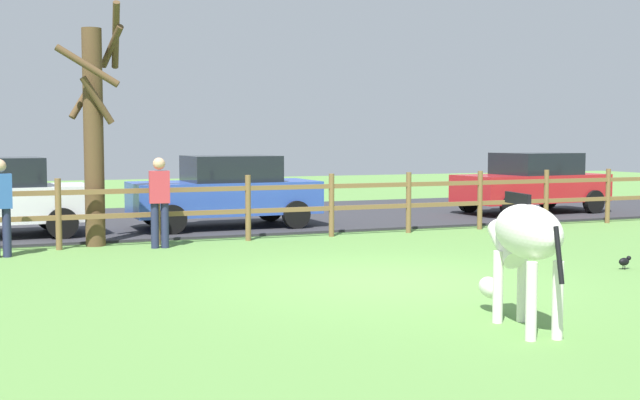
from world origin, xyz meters
name	(u,v)px	position (x,y,z in m)	size (l,w,h in m)	color
ground_plane	(384,280)	(0.00, 0.00, 0.00)	(60.00, 60.00, 0.00)	#5B8C42
parking_asphalt	(214,218)	(0.00, 9.30, 0.03)	(28.00, 7.40, 0.05)	#2D2D33
paddock_fence	(248,204)	(-0.45, 5.00, 0.72)	(21.22, 0.11, 1.28)	brown
bare_tree	(95,128)	(-3.27, 5.30, 2.18)	(1.24, 1.25, 4.44)	#513A23
zebra	(524,241)	(0.01, -3.18, 0.93)	(0.70, 1.92, 1.41)	white
crow_on_grass	(625,261)	(3.79, -0.53, 0.13)	(0.21, 0.10, 0.20)	black
parked_car_blue	(226,191)	(-0.31, 7.07, 0.84)	(4.03, 1.93, 1.56)	#2D4CAD
parked_car_red	(532,182)	(8.02, 7.43, 0.84)	(4.13, 2.15, 1.56)	red
visitor_left_of_tree	(159,198)	(-2.25, 4.55, 0.91)	(0.38, 0.26, 1.64)	#232847
visitor_right_of_tree	(0,203)	(-4.93, 4.38, 0.91)	(0.38, 0.26, 1.64)	#232847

